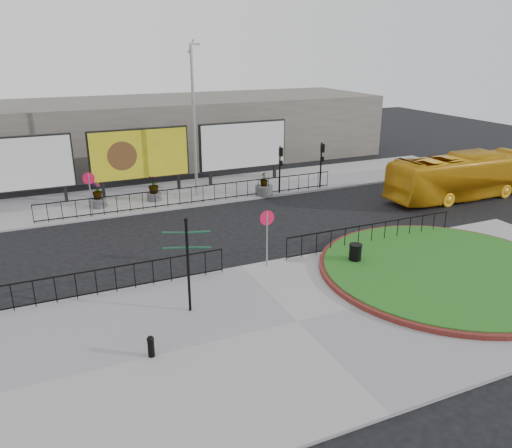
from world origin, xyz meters
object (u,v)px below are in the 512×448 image
planter_a (98,197)px  planter_b (154,190)px  planter_c (264,187)px  billboard_mid (140,154)px  fingerpost_sign (188,256)px  litter_bin (355,254)px  bus (462,176)px  bollard (151,345)px  lamp_post (194,120)px

planter_a → planter_b: 3.28m
planter_c → planter_b: bearing=166.4°
billboard_mid → fingerpost_sign: 15.84m
litter_bin → planter_a: (-8.98, 12.85, 0.11)m
planter_a → planter_b: bearing=0.0°
bus → planter_a: bearing=72.2°
bus → fingerpost_sign: bearing=110.0°
billboard_mid → bollard: 18.42m
billboard_mid → bus: 20.01m
lamp_post → fingerpost_sign: 14.77m
litter_bin → planter_a: size_ratio=0.61×
bollard → litter_bin: bearing=18.2°
lamp_post → bollard: bearing=-112.2°
litter_bin → planter_b: (-5.70, 12.85, 0.18)m
litter_bin → bus: bus is taller
bollard → planter_b: (3.82, 15.99, 0.26)m
fingerpost_sign → planter_c: 14.97m
lamp_post → litter_bin: size_ratio=9.96×
lamp_post → litter_bin: bearing=-76.9°
planter_a → planter_c: (9.89, -1.60, -0.10)m
fingerpost_sign → litter_bin: fingerpost_sign is taller
billboard_mid → lamp_post: bearing=-33.3°
fingerpost_sign → bollard: (-1.89, -2.20, -1.72)m
litter_bin → bollard: bearing=-161.8°
fingerpost_sign → planter_a: (-1.35, 13.78, -1.53)m
lamp_post → litter_bin: (2.99, -12.85, -4.24)m
billboard_mid → bollard: bearing=-101.1°
lamp_post → bus: 16.76m
fingerpost_sign → bus: 20.69m
planter_a → planter_c: bearing=-9.2°
planter_c → litter_bin: bearing=-94.6°
billboard_mid → bollard: size_ratio=8.82×
billboard_mid → lamp_post: size_ratio=0.67×
planter_a → lamp_post: bearing=0.0°
fingerpost_sign → planter_a: 13.93m
billboard_mid → fingerpost_sign: billboard_mid is taller
lamp_post → billboard_mid: bearing=146.7°
bollard → planter_b: 16.44m
lamp_post → planter_c: lamp_post is taller
billboard_mid → lamp_post: lamp_post is taller
billboard_mid → bus: size_ratio=0.61×
lamp_post → fingerpost_sign: bearing=-108.6°
lamp_post → planter_b: size_ratio=5.97×
litter_bin → planter_c: bearing=85.4°
planter_a → planter_c: planter_a is taller
billboard_mid → planter_c: 8.03m
fingerpost_sign → litter_bin: (7.63, 0.93, -1.64)m
fingerpost_sign → planter_a: fingerpost_sign is taller
litter_bin → bus: (11.88, 5.91, 0.82)m
planter_c → billboard_mid: bearing=152.7°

